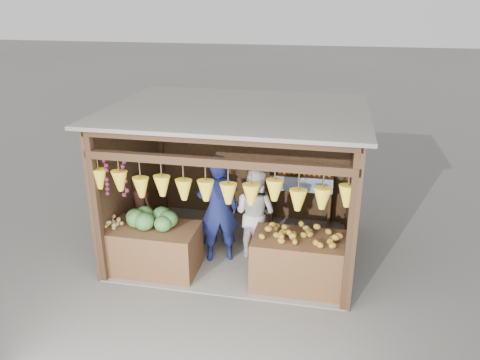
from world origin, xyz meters
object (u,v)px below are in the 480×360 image
Objects in this scene: counter_left at (154,249)px; vendor_seated at (140,201)px; man_standing at (218,209)px; counter_right at (299,262)px; woman_standing at (255,213)px.

vendor_seated is (-0.63, 0.97, 0.41)m from counter_left.
counter_left is 1.26m from man_standing.
man_standing is 1.68m from vendor_seated.
vendor_seated is at bearing 162.79° from counter_right.
vendor_seated reaches higher than counter_left.
woman_standing reaches higher than vendor_seated.
man_standing reaches higher than vendor_seated.
man_standing is (0.98, 0.55, 0.58)m from counter_left.
counter_left is 1.23m from vendor_seated.
vendor_seated is at bearing 123.13° from counter_left.
woman_standing is 1.69× the size of vendor_seated.
counter_left is 2.44m from counter_right.
counter_right is 1.50× the size of vendor_seated.
man_standing is at bearing 47.77° from woman_standing.
counter_right is 1.64m from man_standing.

